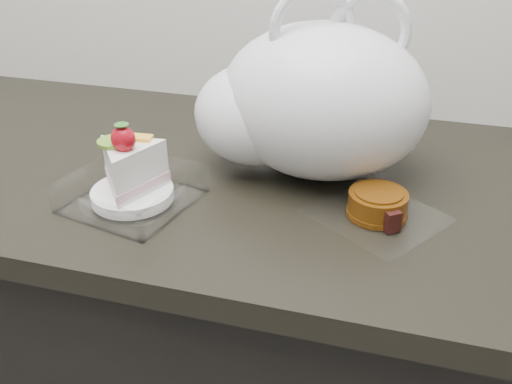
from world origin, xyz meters
name	(u,v)px	position (x,y,z in m)	size (l,w,h in m)	color
counter	(188,350)	(0.00, 1.69, 0.45)	(2.04, 0.64, 0.90)	black
cake_tray	(131,181)	(0.00, 1.54, 0.94)	(0.20, 0.20, 0.13)	white
mooncake_wrap	(378,206)	(0.36, 1.60, 0.92)	(0.23, 0.23, 0.04)	white
plastic_bag	(309,103)	(0.23, 1.71, 1.02)	(0.42, 0.35, 0.30)	white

